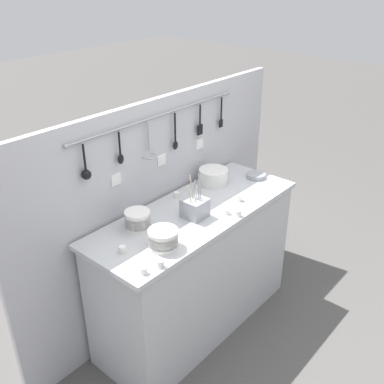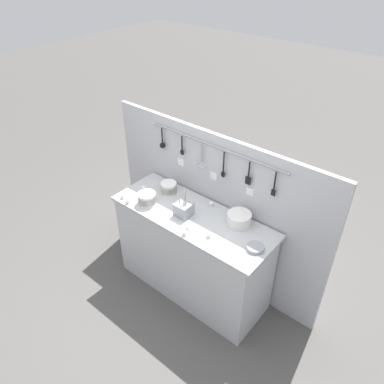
# 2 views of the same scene
# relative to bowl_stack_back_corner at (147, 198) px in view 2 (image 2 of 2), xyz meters

# --- Properties ---
(ground_plane) EXTENTS (20.00, 20.00, 0.00)m
(ground_plane) POSITION_rel_bowl_stack_back_corner_xyz_m (0.43, 0.13, -0.99)
(ground_plane) COLOR #514F4C
(counter) EXTENTS (1.53, 0.57, 0.93)m
(counter) POSITION_rel_bowl_stack_back_corner_xyz_m (0.43, 0.13, -0.52)
(counter) COLOR #B7BABC
(counter) RESTS_ON ground
(back_wall) EXTENTS (2.33, 0.11, 1.60)m
(back_wall) POSITION_rel_bowl_stack_back_corner_xyz_m (0.43, 0.45, -0.18)
(back_wall) COLOR #B2B2B7
(back_wall) RESTS_ON ground
(bowl_stack_back_corner) EXTENTS (0.17, 0.17, 0.11)m
(bowl_stack_back_corner) POSITION_rel_bowl_stack_back_corner_xyz_m (0.00, 0.00, 0.00)
(bowl_stack_back_corner) COLOR silver
(bowl_stack_back_corner) RESTS_ON counter
(bowl_stack_short_front) EXTENTS (0.15, 0.15, 0.11)m
(bowl_stack_short_front) POSITION_rel_bowl_stack_back_corner_xyz_m (0.04, 0.25, 0.00)
(bowl_stack_short_front) COLOR silver
(bowl_stack_short_front) RESTS_ON counter
(plate_stack) EXTENTS (0.21, 0.21, 0.11)m
(plate_stack) POSITION_rel_bowl_stack_back_corner_xyz_m (0.81, 0.29, -0.00)
(plate_stack) COLOR silver
(plate_stack) RESTS_ON counter
(steel_mixing_bowl) EXTENTS (0.14, 0.14, 0.03)m
(steel_mixing_bowl) POSITION_rel_bowl_stack_back_corner_xyz_m (1.09, 0.11, -0.04)
(steel_mixing_bowl) COLOR #93969E
(steel_mixing_bowl) RESTS_ON counter
(cutlery_caddy) EXTENTS (0.14, 0.14, 0.28)m
(cutlery_caddy) POSITION_rel_bowl_stack_back_corner_xyz_m (0.37, 0.09, 0.01)
(cutlery_caddy) COLOR #93969E
(cutlery_caddy) RESTS_ON counter
(cup_back_right) EXTENTS (0.04, 0.04, 0.04)m
(cup_back_right) POSITION_rel_bowl_stack_back_corner_xyz_m (0.48, 0.34, -0.04)
(cup_back_right) COLOR silver
(cup_back_right) RESTS_ON counter
(cup_edge_far) EXTENTS (0.04, 0.04, 0.04)m
(cup_edge_far) POSITION_rel_bowl_stack_back_corner_xyz_m (-0.14, -0.11, -0.04)
(cup_edge_far) COLOR silver
(cup_edge_far) RESTS_ON counter
(cup_front_left) EXTENTS (0.04, 0.04, 0.04)m
(cup_front_left) POSITION_rel_bowl_stack_back_corner_xyz_m (-0.23, -0.09, -0.04)
(cup_front_left) COLOR silver
(cup_front_left) RESTS_ON counter
(cup_mid_row) EXTENTS (0.04, 0.04, 0.04)m
(cup_mid_row) POSITION_rel_bowl_stack_back_corner_xyz_m (0.72, -0.00, -0.04)
(cup_mid_row) COLOR silver
(cup_mid_row) RESTS_ON counter
(cup_back_left) EXTENTS (0.04, 0.04, 0.04)m
(cup_back_left) POSITION_rel_bowl_stack_back_corner_xyz_m (-0.18, 0.14, -0.04)
(cup_back_left) COLOR silver
(cup_back_left) RESTS_ON counter
(cup_by_caddy) EXTENTS (0.04, 0.04, 0.04)m
(cup_by_caddy) POSITION_rel_bowl_stack_back_corner_xyz_m (0.55, -0.11, -0.04)
(cup_by_caddy) COLOR silver
(cup_by_caddy) RESTS_ON counter
(cup_centre) EXTENTS (0.04, 0.04, 0.04)m
(cup_centre) POSITION_rel_bowl_stack_back_corner_xyz_m (0.52, -0.04, -0.04)
(cup_centre) COLOR silver
(cup_centre) RESTS_ON counter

